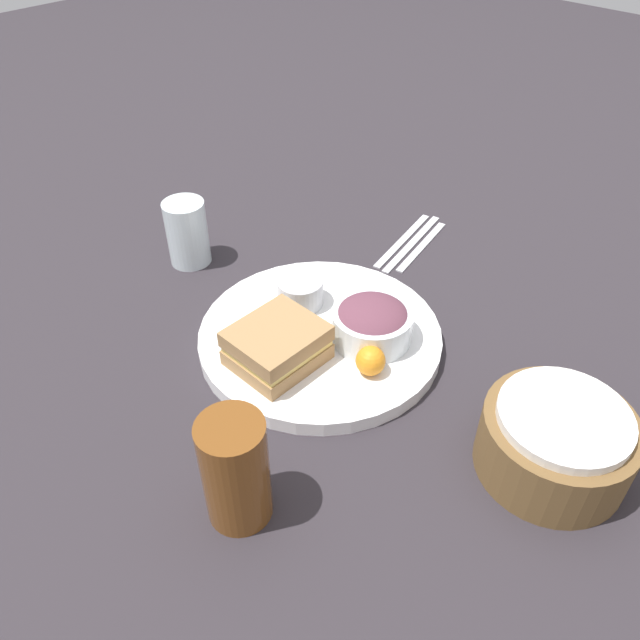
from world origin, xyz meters
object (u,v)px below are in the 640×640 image
salad_bowl (372,322)px  drink_glass (235,471)px  fork (403,240)px  bread_basket (556,441)px  knife (412,243)px  spoon (422,246)px  plate (320,337)px  sandwich (278,346)px  dressing_cup (300,292)px  water_glass (187,233)px

salad_bowl → drink_glass: (0.29, 0.06, 0.02)m
salad_bowl → fork: 0.29m
bread_basket → fork: (-0.26, -0.41, -0.04)m
salad_bowl → fork: bearing=-151.4°
knife → spoon: size_ratio=1.17×
plate → sandwich: 0.09m
dressing_cup → knife: bearing=178.8°
drink_glass → water_glass: size_ratio=1.26×
bread_basket → fork: size_ratio=0.88×
bread_basket → fork: bearing=-122.4°
bread_basket → fork: 0.48m
salad_bowl → spoon: bearing=-158.6°
salad_bowl → spoon: 0.28m
salad_bowl → fork: salad_bowl is taller
bread_basket → dressing_cup: bearing=-89.7°
plate → sandwich: bearing=1.1°
dressing_cup → knife: dressing_cup is taller
water_glass → dressing_cup: bearing=96.5°
dressing_cup → fork: 0.26m
fork → water_glass: (0.29, -0.22, 0.05)m
plate → drink_glass: 0.29m
fork → bread_basket: bearing=-133.7°
fork → spoon: bearing=-90.0°
fork → spoon: (-0.01, 0.04, 0.00)m
fork → spoon: size_ratio=1.11×
salad_bowl → knife: size_ratio=0.54×
salad_bowl → dressing_cup: bearing=-84.2°
sandwich → dressing_cup: sandwich is taller
plate → drink_glass: bearing=25.8°
bread_basket → plate: bearing=-85.3°
plate → knife: bearing=-168.7°
fork → plate: bearing=-176.5°
drink_glass → fork: 0.58m
plate → bread_basket: bearing=94.7°
dressing_cup → fork: (-0.26, -0.01, -0.04)m
plate → salad_bowl: salad_bowl is taller
plate → drink_glass: (0.25, 0.12, 0.06)m
water_glass → knife: bearing=141.1°
bread_basket → fork: bread_basket is taller
drink_glass → water_glass: (-0.25, -0.41, -0.01)m
drink_glass → spoon: size_ratio=0.79×
spoon → drink_glass: bearing=-174.8°
dressing_cup → water_glass: (0.03, -0.23, 0.01)m
sandwich → knife: size_ratio=0.56×
drink_glass → knife: drink_glass is taller
sandwich → plate: bearing=-178.9°
drink_glass → bread_basket: 0.35m
plate → dressing_cup: 0.08m
bread_basket → knife: 0.47m
plate → drink_glass: drink_glass is taller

